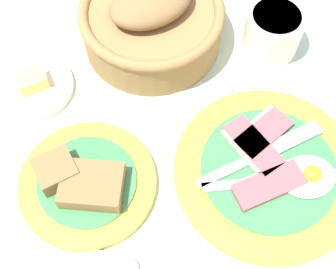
{
  "coord_description": "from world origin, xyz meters",
  "views": [
    {
      "loc": [
        -0.13,
        -0.19,
        0.56
      ],
      "look_at": [
        -0.06,
        0.1,
        0.02
      ],
      "focal_mm": 50.0,
      "sensor_mm": 36.0,
      "label": 1
    }
  ],
  "objects_px": {
    "bread_plate": "(85,182)",
    "teaspoon_by_saucer": "(132,266)",
    "butter_dish": "(35,86)",
    "breakfast_plate": "(269,169)",
    "sugar_cup": "(273,31)",
    "bread_basket": "(152,21)"
  },
  "relations": [
    {
      "from": "butter_dish",
      "to": "bread_plate",
      "type": "bearing_deg",
      "value": -73.82
    },
    {
      "from": "bread_plate",
      "to": "teaspoon_by_saucer",
      "type": "xyz_separation_m",
      "value": [
        0.04,
        -0.11,
        -0.01
      ]
    },
    {
      "from": "butter_dish",
      "to": "sugar_cup",
      "type": "bearing_deg",
      "value": -0.82
    },
    {
      "from": "breakfast_plate",
      "to": "butter_dish",
      "type": "xyz_separation_m",
      "value": [
        -0.28,
        0.2,
        -0.0
      ]
    },
    {
      "from": "bread_basket",
      "to": "teaspoon_by_saucer",
      "type": "xyz_separation_m",
      "value": [
        -0.1,
        -0.33,
        -0.04
      ]
    },
    {
      "from": "bread_plate",
      "to": "sugar_cup",
      "type": "relative_size",
      "value": 2.08
    },
    {
      "from": "bread_plate",
      "to": "bread_basket",
      "type": "height_order",
      "value": "bread_basket"
    },
    {
      "from": "bread_basket",
      "to": "breakfast_plate",
      "type": "bearing_deg",
      "value": -68.61
    },
    {
      "from": "breakfast_plate",
      "to": "bread_basket",
      "type": "bearing_deg",
      "value": 111.39
    },
    {
      "from": "bread_plate",
      "to": "breakfast_plate",
      "type": "bearing_deg",
      "value": -8.85
    },
    {
      "from": "sugar_cup",
      "to": "bread_basket",
      "type": "distance_m",
      "value": 0.18
    },
    {
      "from": "breakfast_plate",
      "to": "sugar_cup",
      "type": "relative_size",
      "value": 2.9
    },
    {
      "from": "bread_plate",
      "to": "sugar_cup",
      "type": "xyz_separation_m",
      "value": [
        0.3,
        0.16,
        0.02
      ]
    },
    {
      "from": "bread_plate",
      "to": "bread_basket",
      "type": "distance_m",
      "value": 0.25
    },
    {
      "from": "sugar_cup",
      "to": "teaspoon_by_saucer",
      "type": "height_order",
      "value": "sugar_cup"
    },
    {
      "from": "butter_dish",
      "to": "teaspoon_by_saucer",
      "type": "xyz_separation_m",
      "value": [
        0.08,
        -0.28,
        -0.0
      ]
    },
    {
      "from": "teaspoon_by_saucer",
      "to": "bread_basket",
      "type": "bearing_deg",
      "value": -83.0
    },
    {
      "from": "teaspoon_by_saucer",
      "to": "bread_plate",
      "type": "bearing_deg",
      "value": -48.67
    },
    {
      "from": "bread_plate",
      "to": "sugar_cup",
      "type": "distance_m",
      "value": 0.34
    },
    {
      "from": "sugar_cup",
      "to": "teaspoon_by_saucer",
      "type": "relative_size",
      "value": 0.46
    },
    {
      "from": "bread_plate",
      "to": "sugar_cup",
      "type": "bearing_deg",
      "value": 28.02
    },
    {
      "from": "sugar_cup",
      "to": "bread_basket",
      "type": "bearing_deg",
      "value": 162.79
    }
  ]
}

